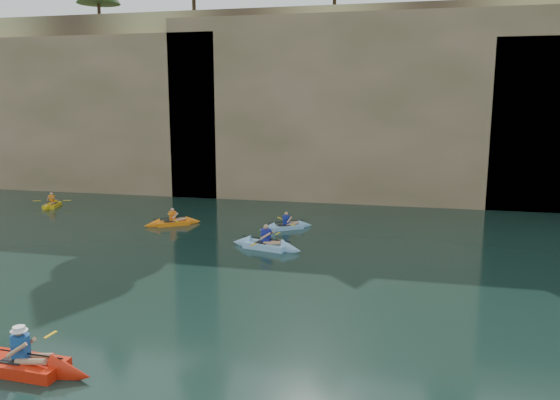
# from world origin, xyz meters

# --- Properties ---
(ground) EXTENTS (160.00, 160.00, 0.00)m
(ground) POSITION_xyz_m (0.00, 0.00, 0.00)
(ground) COLOR black
(ground) RESTS_ON ground
(cliff) EXTENTS (70.00, 16.00, 12.00)m
(cliff) POSITION_xyz_m (0.00, 30.00, 6.00)
(cliff) COLOR tan
(cliff) RESTS_ON ground
(cliff_slab_west) EXTENTS (26.00, 2.40, 10.56)m
(cliff_slab_west) POSITION_xyz_m (-20.00, 22.60, 5.28)
(cliff_slab_west) COLOR tan
(cliff_slab_west) RESTS_ON ground
(cliff_slab_center) EXTENTS (24.00, 2.40, 11.40)m
(cliff_slab_center) POSITION_xyz_m (2.00, 22.60, 5.70)
(cliff_slab_center) COLOR tan
(cliff_slab_center) RESTS_ON ground
(sea_cave_west) EXTENTS (4.50, 1.00, 4.00)m
(sea_cave_west) POSITION_xyz_m (-18.00, 21.95, 2.00)
(sea_cave_west) COLOR black
(sea_cave_west) RESTS_ON ground
(sea_cave_center) EXTENTS (3.50, 1.00, 3.20)m
(sea_cave_center) POSITION_xyz_m (-4.00, 21.95, 1.60)
(sea_cave_center) COLOR black
(sea_cave_center) RESTS_ON ground
(sea_cave_east) EXTENTS (5.00, 1.00, 4.50)m
(sea_cave_east) POSITION_xyz_m (10.00, 21.95, 2.25)
(sea_cave_east) COLOR black
(sea_cave_east) RESTS_ON ground
(main_kayaker) EXTENTS (3.62, 2.43, 1.34)m
(main_kayaker) POSITION_xyz_m (-3.80, -0.67, 0.18)
(main_kayaker) COLOR red
(main_kayaker) RESTS_ON ground
(kayaker_orange) EXTENTS (2.68, 2.19, 1.08)m
(kayaker_orange) POSITION_xyz_m (-6.60, 13.88, 0.13)
(kayaker_orange) COLOR orange
(kayaker_orange) RESTS_ON ground
(kayaker_ltblue_near) EXTENTS (3.34, 2.46, 1.28)m
(kayaker_ltblue_near) POSITION_xyz_m (-1.00, 10.72, 0.16)
(kayaker_ltblue_near) COLOR #93C9F7
(kayaker_ltblue_near) RESTS_ON ground
(kayaker_yellow) EXTENTS (2.06, 2.68, 1.06)m
(kayaker_yellow) POSITION_xyz_m (-15.36, 16.64, 0.13)
(kayaker_yellow) COLOR yellow
(kayaker_yellow) RESTS_ON ground
(kayaker_ltblue_mid) EXTENTS (2.60, 2.13, 1.04)m
(kayaker_ltblue_mid) POSITION_xyz_m (-0.94, 14.36, 0.13)
(kayaker_ltblue_mid) COLOR #8BBEE8
(kayaker_ltblue_mid) RESTS_ON ground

